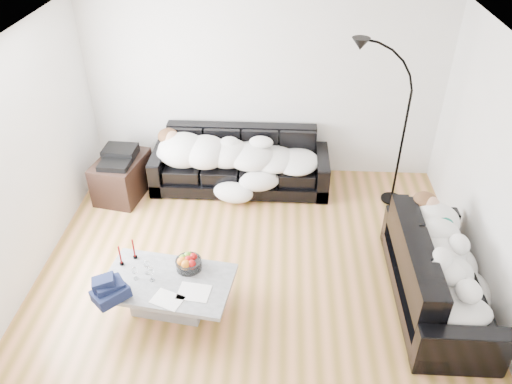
# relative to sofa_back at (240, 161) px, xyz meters

# --- Properties ---
(ground) EXTENTS (5.00, 5.00, 0.00)m
(ground) POSITION_rel_sofa_back_xyz_m (0.31, -1.76, -0.41)
(ground) COLOR olive
(ground) RESTS_ON ground
(wall_back) EXTENTS (5.00, 0.02, 2.60)m
(wall_back) POSITION_rel_sofa_back_xyz_m (0.31, 0.49, 0.89)
(wall_back) COLOR silver
(wall_back) RESTS_ON ground
(wall_left) EXTENTS (0.02, 4.50, 2.60)m
(wall_left) POSITION_rel_sofa_back_xyz_m (-2.19, -1.76, 0.89)
(wall_left) COLOR silver
(wall_left) RESTS_ON ground
(wall_right) EXTENTS (0.02, 4.50, 2.60)m
(wall_right) POSITION_rel_sofa_back_xyz_m (2.81, -1.76, 0.89)
(wall_right) COLOR silver
(wall_right) RESTS_ON ground
(ceiling) EXTENTS (5.00, 5.00, 0.00)m
(ceiling) POSITION_rel_sofa_back_xyz_m (0.31, -1.76, 2.19)
(ceiling) COLOR white
(ceiling) RESTS_ON ground
(sofa_back) EXTENTS (2.50, 0.87, 0.82)m
(sofa_back) POSITION_rel_sofa_back_xyz_m (0.00, 0.00, 0.00)
(sofa_back) COLOR black
(sofa_back) RESTS_ON ground
(sofa_right) EXTENTS (0.85, 1.99, 0.81)m
(sofa_right) POSITION_rel_sofa_back_xyz_m (2.29, -2.10, -0.01)
(sofa_right) COLOR black
(sofa_right) RESTS_ON ground
(sleeper_back) EXTENTS (2.12, 0.73, 0.42)m
(sleeper_back) POSITION_rel_sofa_back_xyz_m (-0.00, -0.05, 0.22)
(sleeper_back) COLOR white
(sleeper_back) RESTS_ON sofa_back
(sleeper_right) EXTENTS (0.72, 1.71, 0.42)m
(sleeper_right) POSITION_rel_sofa_back_xyz_m (2.29, -2.10, 0.22)
(sleeper_right) COLOR white
(sleeper_right) RESTS_ON sofa_right
(teal_cushion) EXTENTS (0.42, 0.38, 0.20)m
(teal_cushion) POSITION_rel_sofa_back_xyz_m (2.23, -1.49, 0.31)
(teal_cushion) COLOR #0E624F
(teal_cushion) RESTS_ON sofa_right
(coffee_table) EXTENTS (1.43, 0.96, 0.39)m
(coffee_table) POSITION_rel_sofa_back_xyz_m (-0.56, -2.39, -0.21)
(coffee_table) COLOR #939699
(coffee_table) RESTS_ON ground
(fruit_bowl) EXTENTS (0.28, 0.28, 0.17)m
(fruit_bowl) POSITION_rel_sofa_back_xyz_m (-0.37, -2.19, 0.07)
(fruit_bowl) COLOR white
(fruit_bowl) RESTS_ON coffee_table
(wine_glass_a) EXTENTS (0.08, 0.08, 0.17)m
(wine_glass_a) POSITION_rel_sofa_back_xyz_m (-0.79, -2.29, 0.06)
(wine_glass_a) COLOR white
(wine_glass_a) RESTS_ON coffee_table
(wine_glass_b) EXTENTS (0.07, 0.07, 0.15)m
(wine_glass_b) POSITION_rel_sofa_back_xyz_m (-0.89, -2.38, 0.06)
(wine_glass_b) COLOR white
(wine_glass_b) RESTS_ON coffee_table
(wine_glass_c) EXTENTS (0.08, 0.08, 0.17)m
(wine_glass_c) POSITION_rel_sofa_back_xyz_m (-0.72, -2.39, 0.06)
(wine_glass_c) COLOR white
(wine_glass_c) RESTS_ON coffee_table
(candle_left) EXTENTS (0.05, 0.05, 0.25)m
(candle_left) POSITION_rel_sofa_back_xyz_m (-1.10, -2.17, 0.10)
(candle_left) COLOR maroon
(candle_left) RESTS_ON coffee_table
(candle_right) EXTENTS (0.06, 0.06, 0.26)m
(candle_right) POSITION_rel_sofa_back_xyz_m (-0.98, -2.06, 0.11)
(candle_right) COLOR maroon
(candle_right) RESTS_ON coffee_table
(newspaper_a) EXTENTS (0.35, 0.28, 0.01)m
(newspaper_a) POSITION_rel_sofa_back_xyz_m (-0.26, -2.54, -0.01)
(newspaper_a) COLOR silver
(newspaper_a) RESTS_ON coffee_table
(newspaper_b) EXTENTS (0.36, 0.31, 0.01)m
(newspaper_b) POSITION_rel_sofa_back_xyz_m (-0.51, -2.65, -0.01)
(newspaper_b) COLOR silver
(newspaper_b) RESTS_ON coffee_table
(navy_jacket) EXTENTS (0.44, 0.41, 0.18)m
(navy_jacket) POSITION_rel_sofa_back_xyz_m (-1.09, -2.63, 0.15)
(navy_jacket) COLOR black
(navy_jacket) RESTS_ON coffee_table
(shoes) EXTENTS (0.54, 0.47, 0.10)m
(shoes) POSITION_rel_sofa_back_xyz_m (2.15, -1.39, -0.36)
(shoes) COLOR #472311
(shoes) RESTS_ON ground
(av_cabinet) EXTENTS (0.72, 0.92, 0.57)m
(av_cabinet) POSITION_rel_sofa_back_xyz_m (-1.64, -0.31, -0.12)
(av_cabinet) COLOR black
(av_cabinet) RESTS_ON ground
(stereo) EXTENTS (0.46, 0.36, 0.13)m
(stereo) POSITION_rel_sofa_back_xyz_m (-1.64, -0.31, 0.23)
(stereo) COLOR black
(stereo) RESTS_ON av_cabinet
(floor_lamp) EXTENTS (0.77, 0.43, 2.01)m
(floor_lamp) POSITION_rel_sofa_back_xyz_m (2.15, -0.24, 0.59)
(floor_lamp) COLOR black
(floor_lamp) RESTS_ON ground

